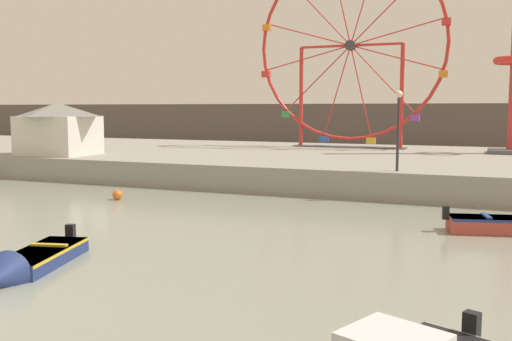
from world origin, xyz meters
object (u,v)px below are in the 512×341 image
carnival_booth_white_ticket (58,128)px  mooring_buoy_orange (117,195)px  promenade_lamp_near (398,118)px  motorboat_navy_blue (28,264)px  ferris_wheel_red_frame (351,49)px

carnival_booth_white_ticket → mooring_buoy_orange: (8.56, -6.12, -2.64)m
promenade_lamp_near → carnival_booth_white_ticket: bearing=175.7°
motorboat_navy_blue → promenade_lamp_near: size_ratio=1.18×
promenade_lamp_near → mooring_buoy_orange: bearing=-157.8°
carnival_booth_white_ticket → mooring_buoy_orange: 10.85m
motorboat_navy_blue → promenade_lamp_near: promenade_lamp_near is taller
carnival_booth_white_ticket → promenade_lamp_near: (19.90, -1.50, 0.73)m
carnival_booth_white_ticket → ferris_wheel_red_frame: bearing=40.2°
carnival_booth_white_ticket → motorboat_navy_blue: bearing=-51.8°
promenade_lamp_near → mooring_buoy_orange: promenade_lamp_near is taller
promenade_lamp_near → mooring_buoy_orange: size_ratio=7.94×
ferris_wheel_red_frame → carnival_booth_white_ticket: ferris_wheel_red_frame is taller
carnival_booth_white_ticket → promenade_lamp_near: bearing=-5.4°
mooring_buoy_orange → motorboat_navy_blue: bearing=-65.0°
ferris_wheel_red_frame → promenade_lamp_near: ferris_wheel_red_frame is taller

